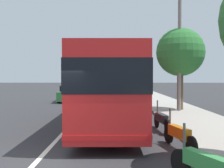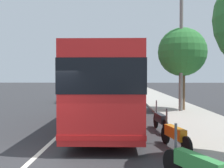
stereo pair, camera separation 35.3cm
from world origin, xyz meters
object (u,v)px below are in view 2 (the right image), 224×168
motorcycle_by_tree (198,168)px  utility_pole (181,53)px  motorcycle_nearest_curb (160,120)px  roadside_tree_mid_block (182,52)px  motorcycle_angled (175,135)px  car_far_distant (73,94)px  car_behind_bus (116,88)px  coach_bus (109,85)px

motorcycle_by_tree → utility_pole: size_ratio=0.28×
motorcycle_by_tree → motorcycle_nearest_curb: 6.04m
roadside_tree_mid_block → motorcycle_nearest_curb: bearing=160.0°
motorcycle_angled → car_far_distant: 18.08m
motorcycle_nearest_curb → roadside_tree_mid_block: 7.90m
car_far_distant → car_behind_bus: car_far_distant is taller
motorcycle_by_tree → coach_bus: bearing=-10.9°
car_behind_bus → coach_bus: bearing=-176.8°
motorcycle_nearest_curb → utility_pole: utility_pole is taller
coach_bus → motorcycle_nearest_curb: 3.42m
motorcycle_angled → motorcycle_nearest_curb: 2.90m
utility_pole → motorcycle_angled: bearing=166.4°
motorcycle_by_tree → utility_pole: bearing=-37.1°
motorcycle_angled → car_far_distant: car_far_distant is taller
car_behind_bus → utility_pole: size_ratio=0.60×
car_behind_bus → motorcycle_nearest_curb: bearing=-172.5°
coach_bus → roadside_tree_mid_block: size_ratio=2.16×
motorcycle_by_tree → motorcycle_angled: 3.15m
coach_bus → utility_pole: bearing=-49.6°
motorcycle_nearest_curb → car_behind_bus: (30.57, 2.51, 0.23)m
car_far_distant → car_behind_bus: size_ratio=1.00×
motorcycle_angled → roadside_tree_mid_block: (9.55, -2.36, 3.53)m
utility_pole → coach_bus: bearing=131.2°
motorcycle_nearest_curb → motorcycle_by_tree: bearing=172.7°
motorcycle_by_tree → car_behind_bus: (36.61, 2.40, 0.23)m
motorcycle_nearest_curb → motorcycle_angled: bearing=174.8°
motorcycle_angled → roadside_tree_mid_block: size_ratio=0.37×
motorcycle_by_tree → motorcycle_nearest_curb: motorcycle_nearest_curb is taller
motorcycle_angled → motorcycle_nearest_curb: motorcycle_nearest_curb is taller
motorcycle_angled → motorcycle_nearest_curb: size_ratio=0.93×
coach_bus → car_far_distant: size_ratio=2.61×
roadside_tree_mid_block → utility_pole: (-0.65, 0.21, -0.11)m
roadside_tree_mid_block → utility_pole: bearing=162.2°
roadside_tree_mid_block → motorcycle_angled: bearing=166.1°
motorcycle_by_tree → roadside_tree_mid_block: 13.41m
coach_bus → car_behind_bus: bearing=-0.4°
utility_pole → motorcycle_nearest_curb: bearing=159.8°
motorcycle_by_tree → car_far_distant: (20.06, 6.22, 0.26)m
utility_pole → car_behind_bus: bearing=10.9°
motorcycle_nearest_curb → utility_pole: (6.00, -2.21, 3.40)m
motorcycle_by_tree → motorcycle_nearest_curb: bearing=-27.3°
car_far_distant → roadside_tree_mid_block: roadside_tree_mid_block is taller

